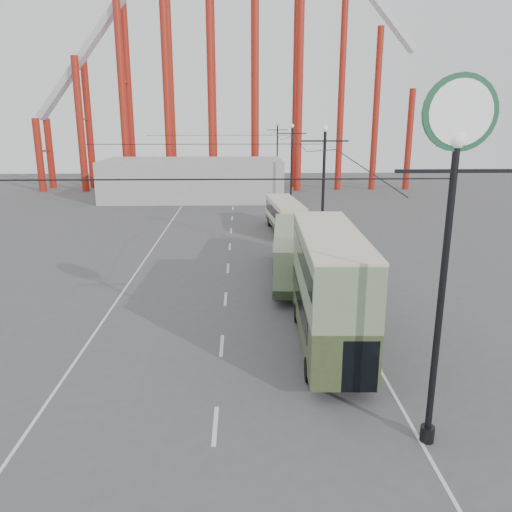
{
  "coord_description": "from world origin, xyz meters",
  "views": [
    {
      "loc": [
        -0.11,
        -16.27,
        9.59
      ],
      "look_at": [
        0.64,
        8.04,
        3.0
      ],
      "focal_mm": 35.0,
      "sensor_mm": 36.0,
      "label": 1
    }
  ],
  "objects_px": {
    "single_decker_green": "(295,252)",
    "single_decker_cream": "(285,214)",
    "double_decker_bus": "(329,284)",
    "lamp_post_near": "(453,187)",
    "pedestrian": "(291,276)"
  },
  "relations": [
    {
      "from": "single_decker_cream",
      "to": "pedestrian",
      "type": "height_order",
      "value": "single_decker_cream"
    },
    {
      "from": "lamp_post_near",
      "to": "pedestrian",
      "type": "bearing_deg",
      "value": 100.84
    },
    {
      "from": "double_decker_bus",
      "to": "single_decker_cream",
      "type": "distance_m",
      "value": 23.66
    },
    {
      "from": "single_decker_green",
      "to": "single_decker_cream",
      "type": "xyz_separation_m",
      "value": [
        0.58,
        13.84,
        -0.18
      ]
    },
    {
      "from": "single_decker_cream",
      "to": "pedestrian",
      "type": "relative_size",
      "value": 5.56
    },
    {
      "from": "lamp_post_near",
      "to": "single_decker_cream",
      "type": "xyz_separation_m",
      "value": [
        -1.79,
        30.45,
        -6.28
      ]
    },
    {
      "from": "lamp_post_near",
      "to": "double_decker_bus",
      "type": "distance_m",
      "value": 8.67
    },
    {
      "from": "lamp_post_near",
      "to": "pedestrian",
      "type": "distance_m",
      "value": 16.42
    },
    {
      "from": "lamp_post_near",
      "to": "pedestrian",
      "type": "relative_size",
      "value": 6.54
    },
    {
      "from": "lamp_post_near",
      "to": "single_decker_cream",
      "type": "distance_m",
      "value": 31.14
    },
    {
      "from": "lamp_post_near",
      "to": "single_decker_cream",
      "type": "relative_size",
      "value": 1.18
    },
    {
      "from": "double_decker_bus",
      "to": "pedestrian",
      "type": "height_order",
      "value": "double_decker_bus"
    },
    {
      "from": "single_decker_cream",
      "to": "pedestrian",
      "type": "distance_m",
      "value": 15.93
    },
    {
      "from": "lamp_post_near",
      "to": "single_decker_green",
      "type": "relative_size",
      "value": 0.96
    },
    {
      "from": "pedestrian",
      "to": "single_decker_cream",
      "type": "bearing_deg",
      "value": -121.69
    }
  ]
}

